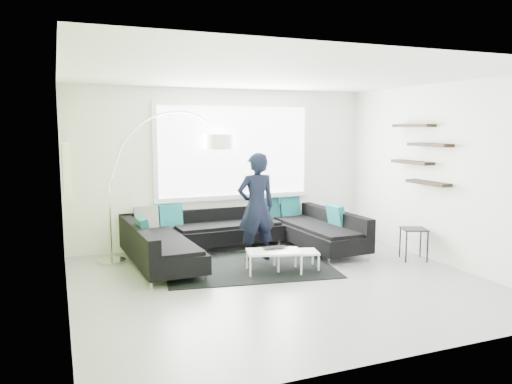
{
  "coord_description": "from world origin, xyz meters",
  "views": [
    {
      "loc": [
        -2.8,
        -6.06,
        2.12
      ],
      "look_at": [
        -0.01,
        0.9,
        1.15
      ],
      "focal_mm": 35.0,
      "sensor_mm": 36.0,
      "label": 1
    }
  ],
  "objects_px": {
    "sectional_sofa": "(243,236)",
    "side_table": "(414,244)",
    "coffee_table": "(285,260)",
    "person": "(256,207)",
    "arc_lamp": "(109,188)",
    "laptop": "(276,248)"
  },
  "relations": [
    {
      "from": "sectional_sofa",
      "to": "arc_lamp",
      "type": "height_order",
      "value": "arc_lamp"
    },
    {
      "from": "sectional_sofa",
      "to": "side_table",
      "type": "height_order",
      "value": "sectional_sofa"
    },
    {
      "from": "arc_lamp",
      "to": "laptop",
      "type": "height_order",
      "value": "arc_lamp"
    },
    {
      "from": "coffee_table",
      "to": "side_table",
      "type": "distance_m",
      "value": 2.2
    },
    {
      "from": "person",
      "to": "laptop",
      "type": "relative_size",
      "value": 4.66
    },
    {
      "from": "coffee_table",
      "to": "person",
      "type": "relative_size",
      "value": 0.58
    },
    {
      "from": "sectional_sofa",
      "to": "side_table",
      "type": "distance_m",
      "value": 2.75
    },
    {
      "from": "coffee_table",
      "to": "person",
      "type": "distance_m",
      "value": 1.02
    },
    {
      "from": "sectional_sofa",
      "to": "arc_lamp",
      "type": "bearing_deg",
      "value": 165.93
    },
    {
      "from": "arc_lamp",
      "to": "laptop",
      "type": "bearing_deg",
      "value": -39.42
    },
    {
      "from": "coffee_table",
      "to": "side_table",
      "type": "relative_size",
      "value": 1.96
    },
    {
      "from": "side_table",
      "to": "person",
      "type": "xyz_separation_m",
      "value": [
        -2.36,
        0.92,
        0.61
      ]
    },
    {
      "from": "arc_lamp",
      "to": "laptop",
      "type": "relative_size",
      "value": 6.46
    },
    {
      "from": "side_table",
      "to": "laptop",
      "type": "distance_m",
      "value": 2.33
    },
    {
      "from": "sectional_sofa",
      "to": "person",
      "type": "relative_size",
      "value": 2.16
    },
    {
      "from": "coffee_table",
      "to": "person",
      "type": "xyz_separation_m",
      "value": [
        -0.17,
        0.72,
        0.7
      ]
    },
    {
      "from": "sectional_sofa",
      "to": "side_table",
      "type": "xyz_separation_m",
      "value": [
        2.47,
        -1.21,
        -0.09
      ]
    },
    {
      "from": "side_table",
      "to": "person",
      "type": "distance_m",
      "value": 2.6
    },
    {
      "from": "sectional_sofa",
      "to": "laptop",
      "type": "relative_size",
      "value": 10.08
    },
    {
      "from": "arc_lamp",
      "to": "person",
      "type": "bearing_deg",
      "value": -25.39
    },
    {
      "from": "side_table",
      "to": "person",
      "type": "bearing_deg",
      "value": 158.79
    },
    {
      "from": "arc_lamp",
      "to": "sectional_sofa",
      "type": "bearing_deg",
      "value": -18.62
    }
  ]
}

